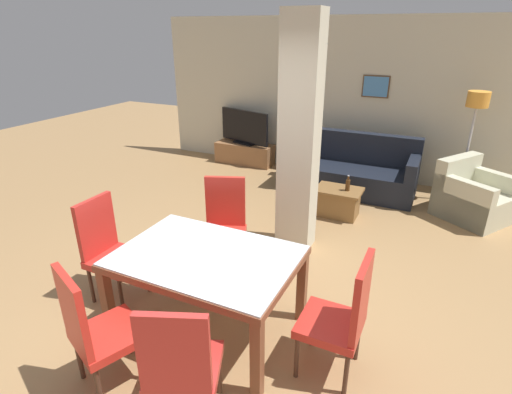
{
  "coord_description": "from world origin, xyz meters",
  "views": [
    {
      "loc": [
        1.62,
        -2.41,
        2.51
      ],
      "look_at": [
        0.0,
        0.97,
        0.91
      ],
      "focal_mm": 28.0,
      "sensor_mm": 36.0,
      "label": 1
    }
  ],
  "objects_px": {
    "dining_table": "(207,270)",
    "dining_chair_near_left": "(95,328)",
    "floor_lamp": "(476,111)",
    "dining_chair_head_right": "(343,315)",
    "coffee_table": "(338,202)",
    "bottle": "(348,185)",
    "tv_screen": "(244,128)",
    "dining_chair_near_right": "(181,364)",
    "dining_chair_head_left": "(108,247)",
    "tv_stand": "(245,153)",
    "sofa": "(349,172)",
    "dining_chair_far_left": "(224,222)",
    "armchair": "(473,198)"
  },
  "relations": [
    {
      "from": "sofa",
      "to": "tv_stand",
      "type": "xyz_separation_m",
      "value": [
        -2.19,
        0.5,
        -0.11
      ]
    },
    {
      "from": "bottle",
      "to": "tv_stand",
      "type": "distance_m",
      "value": 2.89
    },
    {
      "from": "dining_chair_head_right",
      "to": "coffee_table",
      "type": "bearing_deg",
      "value": 15.05
    },
    {
      "from": "bottle",
      "to": "dining_chair_far_left",
      "type": "bearing_deg",
      "value": -116.31
    },
    {
      "from": "dining_table",
      "to": "dining_chair_near_left",
      "type": "height_order",
      "value": "dining_chair_near_left"
    },
    {
      "from": "dining_chair_head_right",
      "to": "dining_chair_far_left",
      "type": "distance_m",
      "value": 1.81
    },
    {
      "from": "dining_chair_far_left",
      "to": "coffee_table",
      "type": "bearing_deg",
      "value": -134.57
    },
    {
      "from": "sofa",
      "to": "floor_lamp",
      "type": "xyz_separation_m",
      "value": [
        1.67,
        0.29,
        1.09
      ]
    },
    {
      "from": "dining_chair_near_right",
      "to": "dining_chair_head_left",
      "type": "height_order",
      "value": "same"
    },
    {
      "from": "floor_lamp",
      "to": "dining_chair_near_right",
      "type": "bearing_deg",
      "value": -107.77
    },
    {
      "from": "coffee_table",
      "to": "floor_lamp",
      "type": "height_order",
      "value": "floor_lamp"
    },
    {
      "from": "sofa",
      "to": "tv_screen",
      "type": "xyz_separation_m",
      "value": [
        -2.19,
        0.5,
        0.41
      ]
    },
    {
      "from": "armchair",
      "to": "bottle",
      "type": "relative_size",
      "value": 5.16
    },
    {
      "from": "floor_lamp",
      "to": "coffee_table",
      "type": "bearing_deg",
      "value": -139.29
    },
    {
      "from": "dining_chair_far_left",
      "to": "bottle",
      "type": "distance_m",
      "value": 2.06
    },
    {
      "from": "coffee_table",
      "to": "tv_screen",
      "type": "bearing_deg",
      "value": 145.78
    },
    {
      "from": "tv_stand",
      "to": "tv_screen",
      "type": "bearing_deg",
      "value": 180.0
    },
    {
      "from": "dining_table",
      "to": "bottle",
      "type": "bearing_deg",
      "value": 78.99
    },
    {
      "from": "dining_chair_near_right",
      "to": "tv_screen",
      "type": "height_order",
      "value": "tv_screen"
    },
    {
      "from": "dining_chair_far_left",
      "to": "dining_chair_near_right",
      "type": "distance_m",
      "value": 1.99
    },
    {
      "from": "dining_chair_near_right",
      "to": "dining_chair_far_left",
      "type": "bearing_deg",
      "value": 89.49
    },
    {
      "from": "dining_chair_near_left",
      "to": "tv_screen",
      "type": "bearing_deg",
      "value": 128.53
    },
    {
      "from": "armchair",
      "to": "floor_lamp",
      "type": "height_order",
      "value": "floor_lamp"
    },
    {
      "from": "dining_chair_near_left",
      "to": "floor_lamp",
      "type": "height_order",
      "value": "floor_lamp"
    },
    {
      "from": "dining_table",
      "to": "armchair",
      "type": "height_order",
      "value": "armchair"
    },
    {
      "from": "dining_chair_head_right",
      "to": "dining_chair_near_right",
      "type": "height_order",
      "value": "same"
    },
    {
      "from": "dining_chair_far_left",
      "to": "bottle",
      "type": "height_order",
      "value": "dining_chair_far_left"
    },
    {
      "from": "dining_chair_near_right",
      "to": "tv_stand",
      "type": "xyz_separation_m",
      "value": [
        -2.24,
        5.26,
        -0.35
      ]
    },
    {
      "from": "dining_chair_head_right",
      "to": "floor_lamp",
      "type": "xyz_separation_m",
      "value": [
        0.81,
        4.14,
        0.85
      ]
    },
    {
      "from": "dining_chair_near_left",
      "to": "bottle",
      "type": "xyz_separation_m",
      "value": [
        0.91,
        3.68,
        -0.06
      ]
    },
    {
      "from": "dining_chair_head_left",
      "to": "coffee_table",
      "type": "relative_size",
      "value": 1.61
    },
    {
      "from": "dining_chair_head_left",
      "to": "tv_screen",
      "type": "height_order",
      "value": "tv_screen"
    },
    {
      "from": "dining_chair_near_right",
      "to": "tv_screen",
      "type": "distance_m",
      "value": 5.72
    },
    {
      "from": "dining_chair_head_left",
      "to": "armchair",
      "type": "height_order",
      "value": "dining_chair_head_left"
    },
    {
      "from": "dining_table",
      "to": "dining_chair_head_left",
      "type": "xyz_separation_m",
      "value": [
        -1.12,
        0.0,
        -0.06
      ]
    },
    {
      "from": "dining_chair_near_left",
      "to": "dining_table",
      "type": "bearing_deg",
      "value": 90.0
    },
    {
      "from": "coffee_table",
      "to": "dining_table",
      "type": "bearing_deg",
      "value": -98.64
    },
    {
      "from": "dining_chair_far_left",
      "to": "dining_chair_near_right",
      "type": "bearing_deg",
      "value": 90.49
    },
    {
      "from": "dining_chair_near_right",
      "to": "dining_chair_head_left",
      "type": "xyz_separation_m",
      "value": [
        -1.49,
        0.9,
        0.0
      ]
    },
    {
      "from": "dining_chair_near_left",
      "to": "tv_stand",
      "type": "xyz_separation_m",
      "value": [
        -1.5,
        5.25,
        -0.35
      ]
    },
    {
      "from": "dining_chair_far_left",
      "to": "floor_lamp",
      "type": "xyz_separation_m",
      "value": [
        2.36,
        3.2,
        0.85
      ]
    },
    {
      "from": "dining_table",
      "to": "dining_chair_head_left",
      "type": "distance_m",
      "value": 1.12
    },
    {
      "from": "bottle",
      "to": "tv_screen",
      "type": "height_order",
      "value": "tv_screen"
    },
    {
      "from": "dining_table",
      "to": "dining_chair_near_left",
      "type": "bearing_deg",
      "value": -112.61
    },
    {
      "from": "dining_chair_far_left",
      "to": "coffee_table",
      "type": "xyz_separation_m",
      "value": [
        0.79,
        1.85,
        -0.34
      ]
    },
    {
      "from": "armchair",
      "to": "tv_screen",
      "type": "bearing_deg",
      "value": -67.6
    },
    {
      "from": "sofa",
      "to": "coffee_table",
      "type": "xyz_separation_m",
      "value": [
        0.1,
        -1.06,
        -0.1
      ]
    },
    {
      "from": "dining_chair_head_right",
      "to": "tv_screen",
      "type": "height_order",
      "value": "tv_screen"
    },
    {
      "from": "dining_chair_head_right",
      "to": "dining_chair_head_left",
      "type": "relative_size",
      "value": 1.0
    },
    {
      "from": "dining_table",
      "to": "dining_chair_head_right",
      "type": "relative_size",
      "value": 1.45
    }
  ]
}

